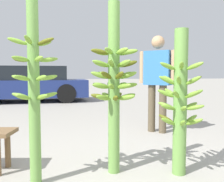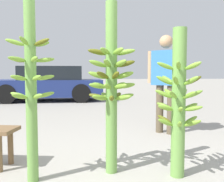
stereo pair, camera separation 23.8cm
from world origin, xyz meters
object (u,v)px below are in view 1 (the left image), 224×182
Objects in this scene: banana_stalk_center at (114,83)px; parked_car at (32,84)px; banana_stalk_left at (34,84)px; banana_stalk_right at (180,100)px; vendor_person at (158,76)px.

banana_stalk_center is 6.97m from parked_car.
banana_stalk_right is (1.38, 0.02, -0.17)m from banana_stalk_left.
banana_stalk_right is 1.79m from vendor_person.
banana_stalk_right is at bearing -12.81° from banana_stalk_center.
banana_stalk_center is at bearing 12.35° from banana_stalk_left.
banana_stalk_right is 0.36× the size of parked_car.
banana_stalk_right is (0.64, -0.14, -0.17)m from banana_stalk_center.
banana_stalk_left is 0.76m from banana_stalk_center.
banana_stalk_left reaches higher than banana_stalk_right.
vendor_person is (1.01, 1.59, 0.06)m from banana_stalk_center.
banana_stalk_right is at bearing 118.77° from vendor_person.
banana_stalk_left is 1.39m from banana_stalk_right.
parked_car is at bearing -20.12° from vendor_person.
banana_stalk_center is 0.43× the size of parked_car.
banana_stalk_left is 0.44× the size of parked_car.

